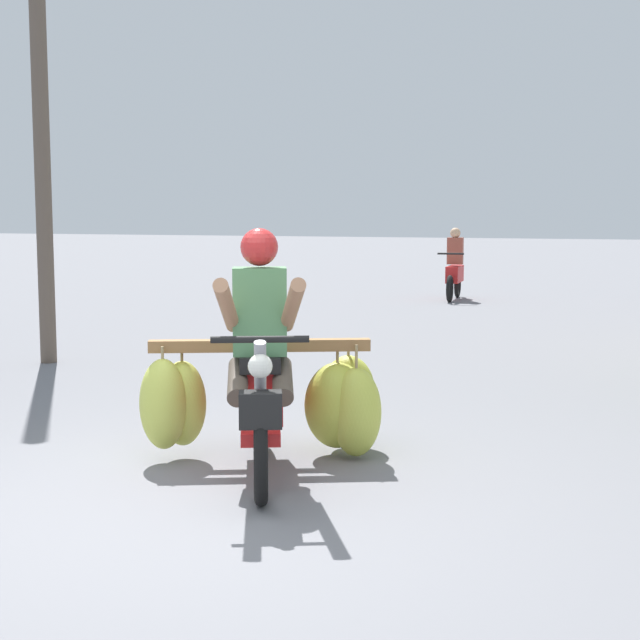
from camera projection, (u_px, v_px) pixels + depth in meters
The scene contains 4 objects.
ground_plane at pixel (167, 516), 5.19m from camera, with size 120.00×120.00×0.00m, color slate.
motorbike_main_loaded at pixel (279, 390), 6.26m from camera, with size 1.58×1.97×1.58m.
motorbike_distant_ahead_left at pixel (455, 271), 18.25m from camera, with size 0.50×1.62×1.40m.
utility_pole at pixel (41, 126), 10.28m from camera, with size 0.18×0.18×5.26m, color brown.
Camera 1 is at (2.69, -4.34, 1.67)m, focal length 52.58 mm.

